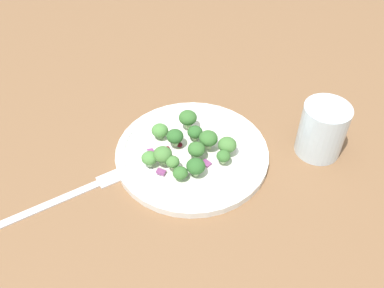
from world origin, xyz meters
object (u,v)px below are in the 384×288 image
object	(u,v)px
broccoli_floret_2	(180,173)
water_glass	(322,130)
broccoli_floret_0	(160,131)
broccoli_floret_1	(150,158)
fork	(69,195)
plate	(192,152)

from	to	relation	value
broccoli_floret_2	water_glass	xyz separation A→B (cm)	(7.75, -21.57, 1.72)
broccoli_floret_0	broccoli_floret_1	xyz separation A→B (cm)	(-6.08, 1.09, 0.08)
broccoli_floret_0	broccoli_floret_2	world-z (taller)	broccoli_floret_0
broccoli_floret_0	fork	distance (cm)	16.87
broccoli_floret_0	broccoli_floret_1	distance (cm)	6.18
broccoli_floret_0	fork	world-z (taller)	broccoli_floret_0
broccoli_floret_2	water_glass	bearing A→B (deg)	-70.24
broccoli_floret_2	fork	xyz separation A→B (cm)	(-2.41, 16.01, -2.39)
plate	fork	world-z (taller)	plate
broccoli_floret_0	water_glass	distance (cm)	25.21
broccoli_floret_2	fork	bearing A→B (deg)	98.55
fork	plate	bearing A→B (deg)	-64.55
plate	broccoli_floret_0	bearing A→B (deg)	61.93
water_glass	broccoli_floret_1	bearing A→B (deg)	101.05
plate	broccoli_floret_1	world-z (taller)	broccoli_floret_1
broccoli_floret_2	broccoli_floret_1	bearing A→B (deg)	60.63
plate	broccoli_floret_0	xyz separation A→B (cm)	(2.74, 5.15, 1.97)
fork	water_glass	bearing A→B (deg)	-74.88
broccoli_floret_0	water_glass	size ratio (longest dim) A/B	0.31
fork	broccoli_floret_2	bearing A→B (deg)	-81.45
fork	water_glass	distance (cm)	39.14
fork	water_glass	xyz separation A→B (cm)	(10.16, -37.58, 4.11)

